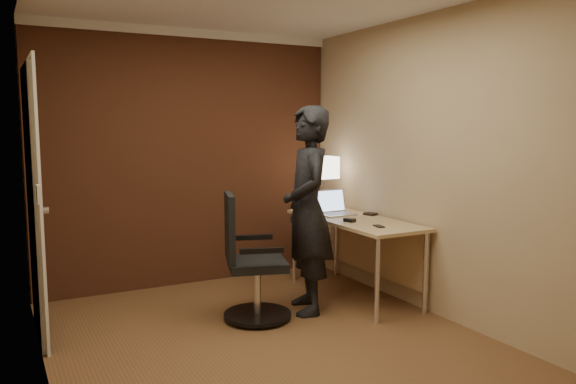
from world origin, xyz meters
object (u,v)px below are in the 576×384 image
object	(u,v)px
mouse	(350,220)
person	(308,210)
phone	(379,226)
laptop	(334,208)
desk_lamp	(325,168)
desk	(361,231)
wallet	(370,214)
office_chair	(249,266)

from	to	relation	value
mouse	person	bearing A→B (deg)	164.46
person	phone	bearing A→B (deg)	78.35
laptop	phone	distance (m)	0.74
desk_lamp	laptop	world-z (taller)	desk_lamp
desk	desk_lamp	xyz separation A→B (m)	(-0.01, 0.63, 0.55)
desk	mouse	bearing A→B (deg)	-148.25
laptop	wallet	size ratio (longest dim) A/B	3.13
laptop	phone	size ratio (longest dim) A/B	2.99
mouse	person	world-z (taller)	person
mouse	office_chair	world-z (taller)	office_chair
mouse	office_chair	bearing A→B (deg)	161.36
laptop	wallet	world-z (taller)	laptop
desk	laptop	xyz separation A→B (m)	(-0.11, 0.29, 0.19)
mouse	person	xyz separation A→B (m)	(-0.45, -0.03, 0.13)
desk_lamp	office_chair	xyz separation A→B (m)	(-1.18, -0.77, -0.70)
phone	office_chair	world-z (taller)	office_chair
mouse	person	size ratio (longest dim) A/B	0.06
desk_lamp	laptop	distance (m)	0.50
desk	desk_lamp	bearing A→B (deg)	90.78
laptop	person	world-z (taller)	person
mouse	person	distance (m)	0.47
laptop	person	bearing A→B (deg)	-140.79
wallet	person	xyz separation A→B (m)	(-0.83, -0.24, 0.13)
mouse	phone	world-z (taller)	mouse
desk	wallet	distance (m)	0.23
laptop	office_chair	size ratio (longest dim) A/B	0.34
office_chair	phone	bearing A→B (deg)	-16.03
desk_lamp	laptop	xyz separation A→B (m)	(-0.10, -0.34, -0.35)
phone	mouse	bearing A→B (deg)	115.26
office_chair	person	bearing A→B (deg)	-2.02
desk_lamp	wallet	xyz separation A→B (m)	(0.18, -0.54, -0.41)
desk_lamp	desk	bearing A→B (deg)	-89.22
mouse	phone	distance (m)	0.33
desk_lamp	mouse	bearing A→B (deg)	-105.16
phone	person	xyz separation A→B (m)	(-0.53, 0.29, 0.14)
laptop	desk_lamp	bearing A→B (deg)	73.24
mouse	office_chair	size ratio (longest dim) A/B	0.10
desk	laptop	distance (m)	0.36
laptop	wallet	distance (m)	0.35
laptop	mouse	world-z (taller)	laptop
desk	person	bearing A→B (deg)	-166.29
laptop	phone	world-z (taller)	laptop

